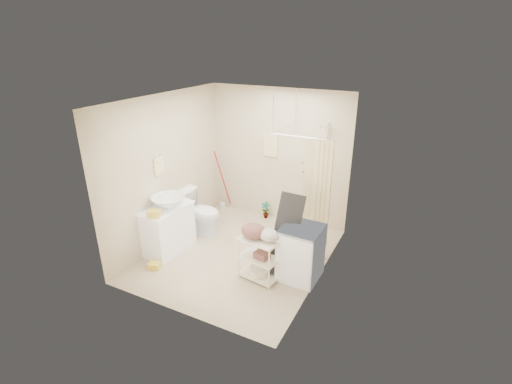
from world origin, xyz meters
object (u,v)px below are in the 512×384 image
vanity (168,229)px  washing_machine (301,253)px  toilet (200,212)px  laundry_rack (259,255)px

vanity → washing_machine: (2.30, 0.28, 0.02)m
toilet → vanity: bearing=175.8°
laundry_rack → vanity: bearing=-172.8°
toilet → washing_machine: 2.24m
washing_machine → laundry_rack: bearing=-148.2°
toilet → washing_machine: bearing=-98.8°
vanity → toilet: 0.80m
washing_machine → laundry_rack: washing_machine is taller
washing_machine → laundry_rack: 0.63m
toilet → laundry_rack: 1.83m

